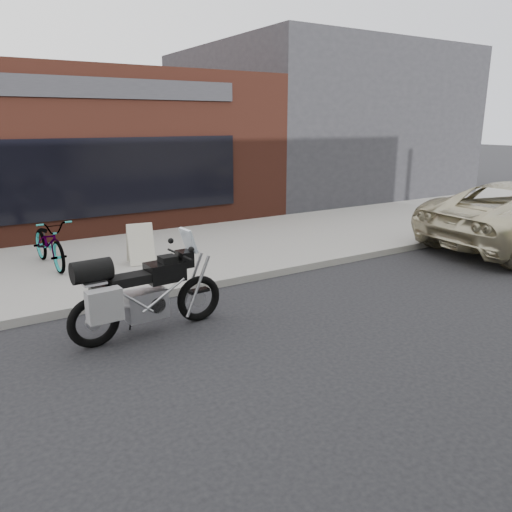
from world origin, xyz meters
name	(u,v)px	position (x,y,z in m)	size (l,w,h in m)	color
ground	(375,372)	(0.00, 0.00, 0.00)	(120.00, 120.00, 0.00)	black
near_sidewalk	(166,250)	(0.00, 7.00, 0.07)	(44.00, 6.00, 0.15)	gray
storefront	(23,148)	(-2.00, 13.98, 2.25)	(14.00, 10.07, 4.50)	#53251A
neighbour_building	(313,123)	(10.00, 14.00, 3.00)	(10.00, 10.00, 6.00)	#29282E
motorcycle	(139,294)	(-2.16, 2.67, 0.66)	(2.43, 0.87, 1.54)	black
bicycle_front	(49,242)	(-2.65, 6.75, 0.66)	(0.68, 1.95, 1.03)	gray
sandwich_sign	(140,243)	(-0.97, 5.99, 0.58)	(0.61, 0.57, 0.86)	beige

